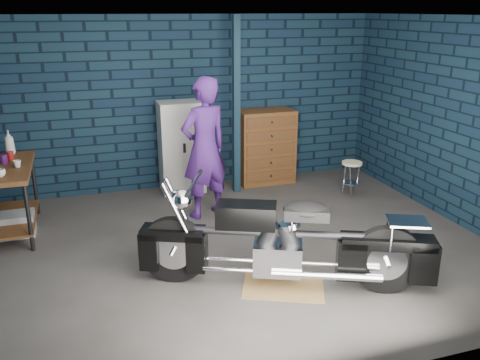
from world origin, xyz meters
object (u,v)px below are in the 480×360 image
(locker, at_px, (181,147))
(shop_stool, at_px, (351,179))
(tool_chest, at_px, (266,147))
(workbench, at_px, (11,200))
(motorcycle, at_px, (285,236))
(storage_bin, at_px, (15,224))
(person, at_px, (205,148))

(locker, height_order, shop_stool, locker)
(tool_chest, distance_m, shop_stool, 1.50)
(locker, distance_m, shop_stool, 2.68)
(shop_stool, bearing_deg, workbench, 178.36)
(locker, relative_size, shop_stool, 2.57)
(locker, relative_size, tool_chest, 1.18)
(motorcycle, xyz_separation_m, shop_stool, (2.02, 2.18, -0.29))
(storage_bin, height_order, shop_stool, shop_stool)
(locker, bearing_deg, tool_chest, 0.00)
(workbench, relative_size, storage_bin, 2.96)
(locker, bearing_deg, person, -84.86)
(workbench, height_order, storage_bin, workbench)
(locker, height_order, tool_chest, locker)
(storage_bin, bearing_deg, person, -2.19)
(tool_chest, bearing_deg, person, -139.96)
(person, relative_size, storage_bin, 4.11)
(motorcycle, distance_m, storage_bin, 3.60)
(person, height_order, shop_stool, person)
(motorcycle, relative_size, shop_stool, 4.64)
(workbench, xyz_separation_m, tool_chest, (3.83, 0.93, 0.15))
(person, relative_size, locker, 1.36)
(storage_bin, height_order, tool_chest, tool_chest)
(workbench, relative_size, tool_chest, 1.15)
(tool_chest, xyz_separation_m, shop_stool, (1.00, -1.07, -0.33))
(locker, xyz_separation_m, tool_chest, (1.41, 0.00, -0.11))
(workbench, relative_size, shop_stool, 2.51)
(tool_chest, bearing_deg, locker, 180.00)
(workbench, bearing_deg, motorcycle, -39.54)
(workbench, height_order, shop_stool, workbench)
(motorcycle, bearing_deg, workbench, 164.32)
(motorcycle, height_order, shop_stool, motorcycle)
(person, height_order, tool_chest, person)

